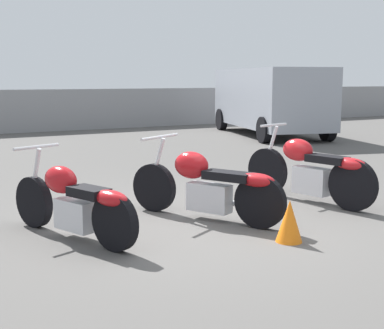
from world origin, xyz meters
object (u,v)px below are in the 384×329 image
at_px(motorcycle_slot_0, 74,202).
at_px(motorcycle_slot_2, 310,170).
at_px(traffic_cone_near, 289,221).
at_px(motorcycle_slot_1, 207,185).
at_px(parked_van, 270,98).

xyz_separation_m(motorcycle_slot_0, motorcycle_slot_2, (3.33, 0.09, 0.05)).
relative_size(motorcycle_slot_0, motorcycle_slot_2, 0.90).
height_order(motorcycle_slot_2, traffic_cone_near, motorcycle_slot_2).
relative_size(motorcycle_slot_1, motorcycle_slot_2, 0.92).
bearing_deg(motorcycle_slot_0, motorcycle_slot_2, -19.10).
distance_m(motorcycle_slot_1, motorcycle_slot_2, 1.71).
height_order(motorcycle_slot_0, motorcycle_slot_2, motorcycle_slot_2).
bearing_deg(motorcycle_slot_2, traffic_cone_near, -150.09).
bearing_deg(parked_van, motorcycle_slot_0, -122.30).
height_order(motorcycle_slot_2, parked_van, parked_van).
bearing_deg(parked_van, traffic_cone_near, -110.79).
bearing_deg(motorcycle_slot_2, parked_van, 43.59).
xyz_separation_m(motorcycle_slot_1, parked_van, (6.75, 7.58, 0.69)).
bearing_deg(motorcycle_slot_1, parked_van, 20.57).
height_order(motorcycle_slot_1, parked_van, parked_van).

